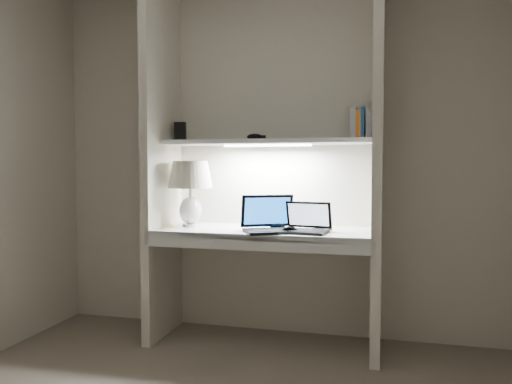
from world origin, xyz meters
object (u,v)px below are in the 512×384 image
(laptop_main, at_px, (271,223))
(speaker, at_px, (313,219))
(laptop_netbook, at_px, (305,225))
(book_row, at_px, (365,124))
(table_lamp, at_px, (190,182))

(laptop_main, xyz_separation_m, speaker, (0.24, 0.23, 0.01))
(laptop_main, distance_m, laptop_netbook, 0.22)
(laptop_netbook, distance_m, book_row, 0.78)
(speaker, xyz_separation_m, book_row, (0.33, 0.04, 0.63))
(laptop_netbook, distance_m, speaker, 0.21)
(table_lamp, relative_size, laptop_main, 1.02)
(laptop_main, distance_m, speaker, 0.33)
(speaker, bearing_deg, table_lamp, -147.43)
(table_lamp, distance_m, speaker, 0.88)
(table_lamp, bearing_deg, speaker, 7.80)
(table_lamp, relative_size, laptop_netbook, 1.36)
(speaker, bearing_deg, book_row, 30.84)
(speaker, bearing_deg, laptop_netbook, -71.98)
(laptop_netbook, bearing_deg, laptop_main, -167.12)
(table_lamp, xyz_separation_m, book_row, (1.17, 0.15, 0.39))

